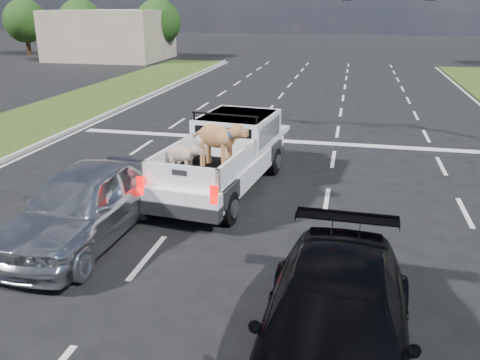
% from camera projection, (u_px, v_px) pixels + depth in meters
% --- Properties ---
extents(ground, '(160.00, 160.00, 0.00)m').
position_uv_depth(ground, '(228.00, 266.00, 10.34)').
color(ground, black).
rests_on(ground, ground).
extents(road_markings, '(17.75, 60.00, 0.01)m').
position_uv_depth(road_markings, '(276.00, 168.00, 16.38)').
color(road_markings, silver).
rests_on(road_markings, ground).
extents(curb_left, '(0.15, 60.00, 0.14)m').
position_uv_depth(curb_left, '(17.00, 154.00, 17.68)').
color(curb_left, '#ABA59D').
rests_on(curb_left, ground).
extents(building_left, '(10.00, 8.00, 4.40)m').
position_uv_depth(building_left, '(110.00, 35.00, 46.84)').
color(building_left, '#C4B496').
rests_on(building_left, ground).
extents(tree_far_a, '(4.20, 4.20, 5.40)m').
position_uv_depth(tree_far_a, '(25.00, 21.00, 50.35)').
color(tree_far_a, '#332114').
rests_on(tree_far_a, ground).
extents(tree_far_b, '(4.20, 4.20, 5.40)m').
position_uv_depth(tree_far_b, '(80.00, 21.00, 49.13)').
color(tree_far_b, '#332114').
rests_on(tree_far_b, ground).
extents(tree_far_c, '(4.20, 4.20, 5.40)m').
position_uv_depth(tree_far_c, '(158.00, 22.00, 47.51)').
color(tree_far_c, '#332114').
rests_on(tree_far_c, ground).
extents(pickup_truck, '(2.75, 6.01, 2.18)m').
position_uv_depth(pickup_truck, '(225.00, 154.00, 14.29)').
color(pickup_truck, black).
rests_on(pickup_truck, ground).
extents(silver_sedan, '(2.18, 5.07, 1.70)m').
position_uv_depth(silver_sedan, '(82.00, 205.00, 11.20)').
color(silver_sedan, silver).
rests_on(silver_sedan, ground).
extents(black_coupe, '(2.35, 5.42, 1.55)m').
position_uv_depth(black_coupe, '(334.00, 331.00, 7.02)').
color(black_coupe, black).
rests_on(black_coupe, ground).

